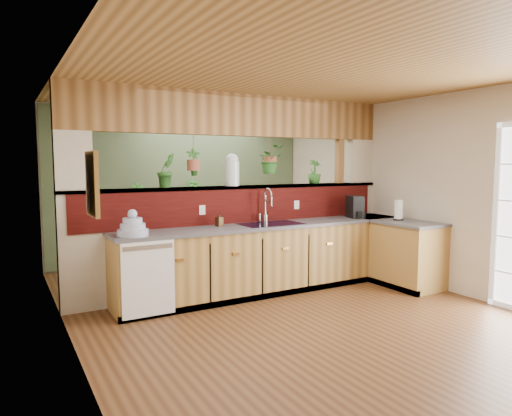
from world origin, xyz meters
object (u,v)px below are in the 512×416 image
shelving_console (169,234)px  paper_towel (399,210)px  soap_dispenser (219,219)px  dish_stack (133,228)px  faucet (267,204)px  glass_jar (232,170)px  coffee_maker (355,208)px

shelving_console → paper_towel: bearing=-41.5°
soap_dispenser → shelving_console: 2.21m
dish_stack → shelving_console: 2.72m
shelving_console → faucet: bearing=-64.4°
soap_dispenser → paper_towel: size_ratio=0.57×
paper_towel → glass_jar: size_ratio=0.71×
soap_dispenser → dish_stack: bearing=-168.6°
soap_dispenser → paper_towel: bearing=-15.5°
dish_stack → coffee_maker: coffee_maker is taller
coffee_maker → shelving_console: coffee_maker is taller
shelving_console → coffee_maker: bearing=-40.2°
dish_stack → soap_dispenser: (1.15, 0.23, -0.00)m
faucet → glass_jar: 0.65m
soap_dispenser → shelving_console: size_ratio=0.13×
faucet → dish_stack: 1.89m
soap_dispenser → faucet: bearing=2.5°
soap_dispenser → coffee_maker: coffee_maker is taller
glass_jar → shelving_console: bearing=97.4°
glass_jar → dish_stack: bearing=-161.7°
faucet → paper_towel: 1.86m
coffee_maker → paper_towel: coffee_maker is taller
faucet → coffee_maker: 1.40m
dish_stack → soap_dispenser: dish_stack is taller
soap_dispenser → shelving_console: (0.06, 2.15, -0.49)m
coffee_maker → shelving_console: size_ratio=0.24×
faucet → shelving_console: size_ratio=0.35×
glass_jar → coffee_maker: bearing=-13.2°
paper_towel → glass_jar: glass_jar is taller
faucet → coffee_maker: (1.38, -0.20, -0.10)m
paper_towel → faucet: bearing=157.6°
faucet → soap_dispenser: size_ratio=2.69×
dish_stack → coffee_maker: size_ratio=1.04×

